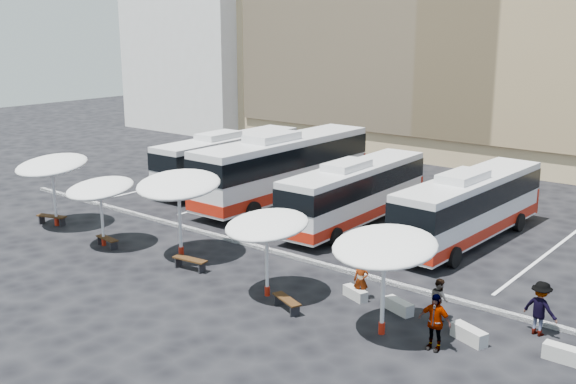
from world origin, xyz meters
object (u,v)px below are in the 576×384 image
Objects in this scene: bus_2 at (356,191)px; conc_bench_1 at (399,306)px; sunshade_0 at (52,165)px; sunshade_1 at (100,189)px; bus_0 at (229,158)px; passenger_3 at (541,308)px; wood_bench_1 at (107,240)px; conc_bench_2 at (469,334)px; conc_bench_3 at (565,355)px; passenger_0 at (361,280)px; sunshade_4 at (385,247)px; conc_bench_0 at (355,293)px; bus_1 at (285,166)px; passenger_2 at (435,322)px; bus_3 at (470,205)px; passenger_1 at (439,299)px; sunshade_3 at (267,225)px; wood_bench_3 at (287,301)px; wood_bench_0 at (52,218)px; wood_bench_2 at (190,261)px; sunshade_2 at (179,185)px.

conc_bench_1 is at bearing -50.43° from bus_2.
sunshade_1 is (4.62, -0.45, -0.42)m from sunshade_0.
passenger_3 is (22.94, -8.95, -0.91)m from bus_0.
conc_bench_2 is (17.40, 1.51, -0.09)m from wood_bench_1.
conc_bench_3 is at bearing -34.17° from bus_2.
passenger_0 is (12.70, 2.24, 0.44)m from wood_bench_1.
conc_bench_0 is (-2.36, 1.97, -2.89)m from sunshade_4.
bus_1 is 11.99m from wood_bench_1.
conc_bench_1 is (14.42, 2.10, -0.11)m from wood_bench_1.
conc_bench_0 is 0.84× the size of conc_bench_3.
bus_1 is at bearing 142.02° from passenger_2.
passenger_1 is (2.95, -8.99, -1.06)m from bus_3.
passenger_3 is (23.91, 3.02, -2.25)m from sunshade_0.
conc_bench_1 is at bearing 28.86° from passenger_3.
sunshade_0 is at bearing -142.19° from bus_2.
sunshade_1 is 13.21m from conc_bench_0.
bus_1 is 8.54× the size of passenger_0.
passenger_0 is at bearing 152.52° from passenger_2.
passenger_2 is (15.58, -11.53, -1.19)m from bus_1.
bus_3 is at bearing 114.48° from conc_bench_2.
passenger_3 is (9.32, 3.21, -1.89)m from sunshade_3.
conc_bench_3 is (20.59, 2.07, -2.53)m from sunshade_1.
wood_bench_3 is at bearing -2.79° from sunshade_0.
wood_bench_0 is 1.13× the size of wood_bench_1.
sunshade_3 is 1.00× the size of sunshade_4.
bus_0 is 5.13m from bus_1.
bus_2 is 13.75m from conc_bench_2.
bus_0 is at bearing 11.53° from passenger_1.
wood_bench_2 is (10.51, -0.04, 0.00)m from wood_bench_0.
wood_bench_2 is (-4.40, 0.07, -2.45)m from sunshade_3.
conc_bench_3 is (25.54, 1.69, -0.13)m from wood_bench_0.
passenger_2 is at bearing 0.05° from sunshade_3.
sunshade_3 is at bearing -0.73° from sunshade_0.
bus_3 is 6.76× the size of wood_bench_0.
wood_bench_2 is 1.09× the size of passenger_1.
conc_bench_1 is (19.64, 1.72, -0.15)m from wood_bench_0.
wood_bench_0 is 1.38× the size of conc_bench_1.
bus_2 is 2.28× the size of sunshade_2.
bus_2 is at bearing 39.29° from wood_bench_0.
wood_bench_2 is at bearing -165.87° from conc_bench_0.
bus_2 is 15.61m from sunshade_0.
bus_3 is 9.58m from conc_bench_1.
sunshade_0 reaches higher than wood_bench_0.
passenger_2 reaches higher than wood_bench_0.
passenger_2 is at bearing -4.46° from sunshade_2.
bus_0 is at bearing 106.38° from sunshade_1.
sunshade_1 is 1.73× the size of passenger_3.
wood_bench_2 reaches higher than conc_bench_1.
bus_3 is 8.63× the size of conc_bench_2.
bus_0 is 7.50× the size of wood_bench_3.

